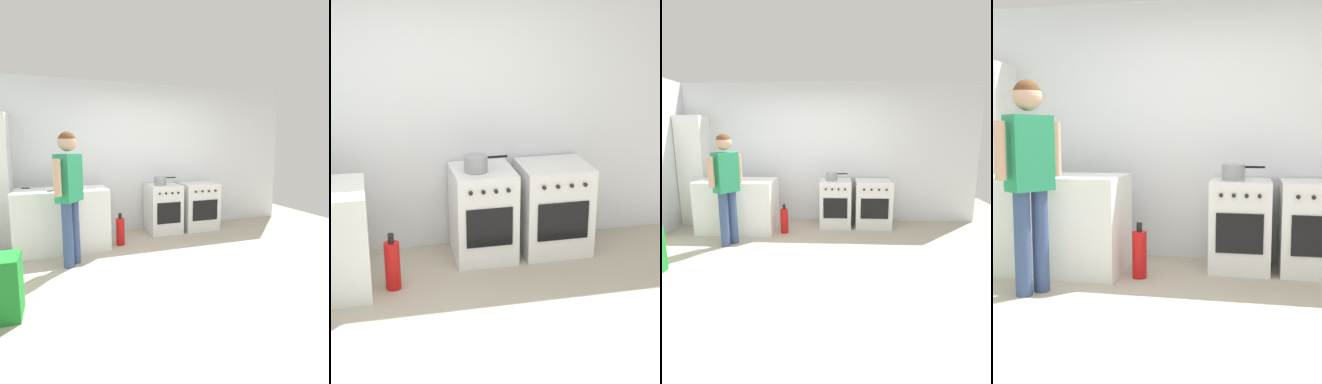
% 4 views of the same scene
% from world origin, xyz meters
% --- Properties ---
extents(ground_plane, '(8.00, 8.00, 0.00)m').
position_xyz_m(ground_plane, '(0.00, 0.00, 0.00)').
color(ground_plane, '#ADA38E').
extents(back_wall, '(6.00, 0.10, 2.60)m').
position_xyz_m(back_wall, '(0.00, 1.95, 1.30)').
color(back_wall, silver).
rests_on(back_wall, ground).
extents(oven_left, '(0.56, 0.62, 0.85)m').
position_xyz_m(oven_left, '(0.35, 1.58, 0.43)').
color(oven_left, white).
rests_on(oven_left, ground).
extents(oven_right, '(0.64, 0.62, 0.85)m').
position_xyz_m(oven_right, '(1.03, 1.58, 0.43)').
color(oven_right, white).
rests_on(oven_right, ground).
extents(pot, '(0.39, 0.21, 0.15)m').
position_xyz_m(pot, '(0.28, 1.52, 0.92)').
color(pot, gray).
rests_on(pot, oven_left).
extents(fire_extinguisher, '(0.13, 0.13, 0.50)m').
position_xyz_m(fire_extinguisher, '(-0.52, 1.10, 0.22)').
color(fire_extinguisher, red).
rests_on(fire_extinguisher, ground).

